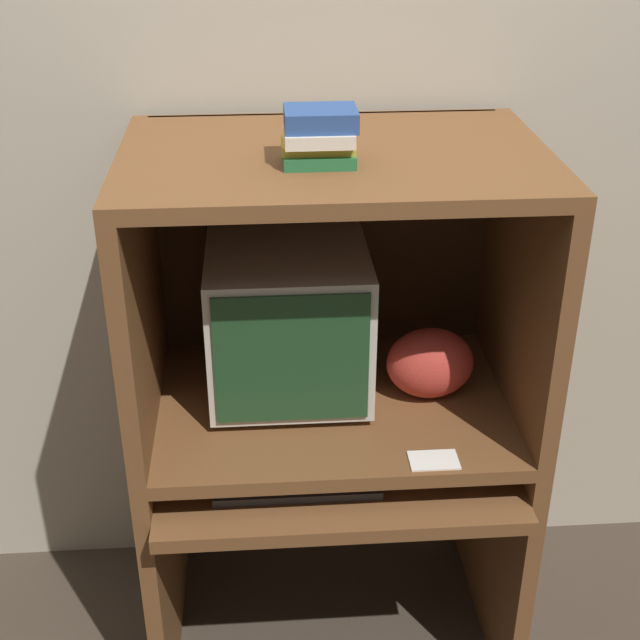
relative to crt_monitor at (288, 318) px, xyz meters
The scene contains 10 objects.
wall_back 0.46m from the crt_monitor, 71.07° to the left, with size 6.00×0.06×2.60m.
desk_base 0.58m from the crt_monitor, 48.69° to the right, with size 0.95×0.70×0.67m.
desk_monitor_shelf 0.26m from the crt_monitor, 34.68° to the right, with size 0.95×0.64×0.11m.
hutch_upper 0.25m from the crt_monitor, 20.05° to the right, with size 0.95×0.64×0.65m.
crt_monitor is the anchor object (origin of this frame).
keyboard 0.40m from the crt_monitor, 89.09° to the right, with size 0.39×0.14×0.03m.
mouse 0.48m from the crt_monitor, 45.62° to the right, with size 0.06×0.04×0.03m.
snack_bag 0.37m from the crt_monitor, 10.11° to the right, with size 0.22×0.16×0.18m.
book_stack 0.54m from the crt_monitor, 67.27° to the right, with size 0.16×0.12×0.12m.
paper_card 0.50m from the crt_monitor, 47.62° to the right, with size 0.11×0.07×0.00m.
Camera 1 is at (-0.17, -1.56, 2.01)m, focal length 50.00 mm.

